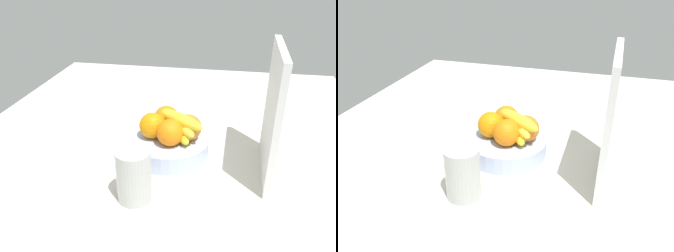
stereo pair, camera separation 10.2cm
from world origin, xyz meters
TOP-DOWN VIEW (x-y plane):
  - ground_plane at (0.00, 0.00)cm, footprint 180.00×140.00cm
  - fruit_bowl at (-2.54, -0.16)cm, footprint 25.04×25.04cm
  - orange_front_left at (-2.05, -4.92)cm, footprint 7.96×7.96cm
  - orange_front_right at (1.49, 1.15)cm, footprint 7.96×7.96cm
  - orange_center at (-2.74, 6.07)cm, footprint 7.96×7.96cm
  - orange_back_left at (-7.90, -1.60)cm, footprint 7.96×7.96cm
  - banana_bunch at (-3.45, 3.10)cm, footprint 17.10×16.27cm
  - cutting_board at (1.66, 29.00)cm, footprint 28.04×2.65cm
  - thermos_tumbler at (20.71, -4.63)cm, footprint 8.96×8.96cm

SIDE VIEW (x-z plane):
  - ground_plane at x=0.00cm, z-range -3.00..0.00cm
  - fruit_bowl at x=-2.54cm, z-range 0.00..5.57cm
  - thermos_tumbler at x=20.71cm, z-range 0.00..14.08cm
  - orange_front_left at x=-2.05cm, z-range 5.57..13.53cm
  - orange_front_right at x=1.49cm, z-range 5.57..13.53cm
  - orange_center at x=-2.74cm, z-range 5.57..13.53cm
  - orange_back_left at x=-7.90cm, z-range 5.57..13.53cm
  - banana_bunch at x=-3.45cm, z-range 5.57..13.97cm
  - cutting_board at x=1.66cm, z-range 0.00..36.00cm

